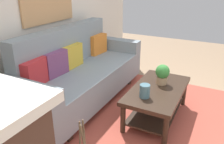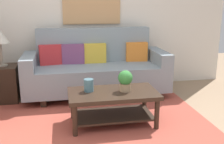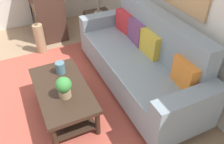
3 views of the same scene
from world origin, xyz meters
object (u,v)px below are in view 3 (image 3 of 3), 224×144
Objects in this scene: coffee_table at (63,95)px; side_table at (99,27)px; potted_plant_tabletop at (64,87)px; couch at (141,61)px; fireplace at (46,5)px; throw_pillow_crimson at (125,22)px; throw_pillow_plum at (137,32)px; tabletop_vase at (60,68)px; throw_pillow_orange at (185,74)px; throw_pillow_mustard at (150,44)px; floor_vase at (40,39)px.

side_table is at bearing 143.44° from coffee_table.
potted_plant_tabletop reaches higher than side_table.
couch reaches higher than potted_plant_tabletop.
fireplace is (-0.71, -0.78, 0.31)m from side_table.
throw_pillow_crimson is 0.36m from throw_pillow_plum.
tabletop_vase is at bearing 165.82° from coffee_table.
side_table is at bearing -172.33° from throw_pillow_plum.
side_table is (-0.72, -0.15, -0.40)m from throw_pillow_crimson.
couch reaches higher than throw_pillow_orange.
tabletop_vase is at bearing -83.88° from throw_pillow_plum.
throw_pillow_mustard is 1.31m from coffee_table.
throw_pillow_orange is at bearing 3.88° from side_table.
throw_pillow_plum is at bearing 46.67° from floor_vase.
throw_pillow_orange reaches higher than potted_plant_tabletop.
coffee_table is 0.36m from tabletop_vase.
throw_pillow_mustard is 0.68× the size of floor_vase.
throw_pillow_plum is at bearing 180.00° from throw_pillow_orange.
side_table is (-2.15, -0.15, -0.40)m from throw_pillow_orange.
coffee_table is 2.08× the size of floor_vase.
potted_plant_tabletop reaches higher than tabletop_vase.
throw_pillow_plum reaches higher than coffee_table.
throw_pillow_orange is at bearing 68.59° from potted_plant_tabletop.
coffee_table is at bearing -58.37° from throw_pillow_crimson.
throw_pillow_mustard is (0.71, 0.00, 0.00)m from throw_pillow_crimson.
throw_pillow_mustard is 0.31× the size of fireplace.
throw_pillow_crimson is at bearing 112.17° from tabletop_vase.
side_table is 0.48× the size of fireplace.
tabletop_vase is at bearing -40.69° from side_table.
tabletop_vase reaches higher than floor_vase.
floor_vase is at bearing -151.15° from throw_pillow_orange.
couch is 8.66× the size of potted_plant_tabletop.
potted_plant_tabletop is 0.50× the size of floor_vase.
throw_pillow_plum is 2.31× the size of tabletop_vase.
couch is 4.05× the size of side_table.
throw_pillow_mustard is (-0.00, 0.13, 0.25)m from couch.
throw_pillow_mustard is 1.50m from side_table.
throw_pillow_mustard is at bearing 5.78° from side_table.
floor_vase is (-1.51, -1.10, -0.17)m from couch.
throw_pillow_crimson is 1.37× the size of potted_plant_tabletop.
throw_pillow_plum reaches higher than side_table.
throw_pillow_crimson is at bearing 180.00° from throw_pillow_orange.
couch is 1.44m from side_table.
throw_pillow_plum and throw_pillow_mustard have the same top height.
floor_vase is at bearing -140.98° from throw_pillow_mustard.
throw_pillow_crimson is 1.42m from throw_pillow_orange.
throw_pillow_plum is at bearing 108.42° from coffee_table.
couch is at bearing 100.90° from potted_plant_tabletop.
throw_pillow_orange is at bearing 0.00° from throw_pillow_crimson.
couch is 2.06× the size of coffee_table.
throw_pillow_crimson and throw_pillow_mustard have the same top height.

